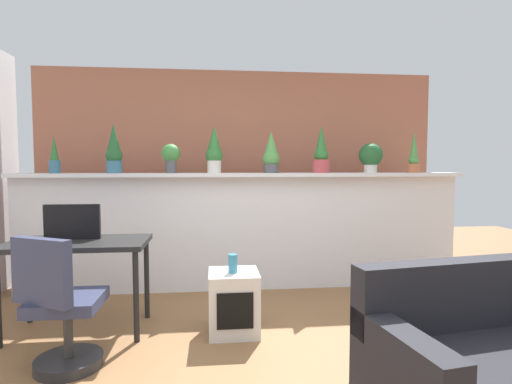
# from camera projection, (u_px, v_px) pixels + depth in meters

# --- Properties ---
(divider_wall) EXTENTS (4.80, 0.16, 1.24)m
(divider_wall) POSITION_uv_depth(u_px,v_px,m) (244.00, 233.00, 4.45)
(divider_wall) COLOR silver
(divider_wall) RESTS_ON ground
(plant_shelf) EXTENTS (4.80, 0.32, 0.04)m
(plant_shelf) POSITION_uv_depth(u_px,v_px,m) (244.00, 175.00, 4.37)
(plant_shelf) COLOR silver
(plant_shelf) RESTS_ON divider_wall
(brick_wall_behind) EXTENTS (4.80, 0.10, 2.50)m
(brick_wall_behind) POSITION_uv_depth(u_px,v_px,m) (240.00, 174.00, 5.00)
(brick_wall_behind) COLOR #AD664C
(brick_wall_behind) RESTS_ON ground
(potted_plant_0) EXTENTS (0.11, 0.11, 0.39)m
(potted_plant_0) POSITION_uv_depth(u_px,v_px,m) (54.00, 157.00, 4.15)
(potted_plant_0) COLOR #386B84
(potted_plant_0) RESTS_ON plant_shelf
(potted_plant_1) EXTENTS (0.17, 0.17, 0.52)m
(potted_plant_1) POSITION_uv_depth(u_px,v_px,m) (114.00, 150.00, 4.20)
(potted_plant_1) COLOR #386B84
(potted_plant_1) RESTS_ON plant_shelf
(potted_plant_2) EXTENTS (0.19, 0.19, 0.31)m
(potted_plant_2) POSITION_uv_depth(u_px,v_px,m) (171.00, 156.00, 4.24)
(potted_plant_2) COLOR #4C4C51
(potted_plant_2) RESTS_ON plant_shelf
(potted_plant_3) EXTENTS (0.18, 0.18, 0.50)m
(potted_plant_3) POSITION_uv_depth(u_px,v_px,m) (214.00, 150.00, 4.34)
(potted_plant_3) COLOR silver
(potted_plant_3) RESTS_ON plant_shelf
(potted_plant_4) EXTENTS (0.18, 0.18, 0.45)m
(potted_plant_4) POSITION_uv_depth(u_px,v_px,m) (271.00, 154.00, 4.36)
(potted_plant_4) COLOR #4C4C51
(potted_plant_4) RESTS_ON plant_shelf
(potted_plant_5) EXTENTS (0.19, 0.19, 0.51)m
(potted_plant_5) POSITION_uv_depth(u_px,v_px,m) (321.00, 154.00, 4.40)
(potted_plant_5) COLOR #B7474C
(potted_plant_5) RESTS_ON plant_shelf
(potted_plant_6) EXTENTS (0.26, 0.26, 0.33)m
(potted_plant_6) POSITION_uv_depth(u_px,v_px,m) (371.00, 156.00, 4.53)
(potted_plant_6) COLOR silver
(potted_plant_6) RESTS_ON plant_shelf
(potted_plant_7) EXTENTS (0.13, 0.13, 0.46)m
(potted_plant_7) POSITION_uv_depth(u_px,v_px,m) (414.00, 156.00, 4.52)
(potted_plant_7) COLOR #C66B42
(potted_plant_7) RESTS_ON plant_shelf
(desk) EXTENTS (1.10, 0.60, 0.75)m
(desk) POSITION_uv_depth(u_px,v_px,m) (78.00, 251.00, 3.27)
(desk) COLOR black
(desk) RESTS_ON ground
(tv_monitor) EXTENTS (0.44, 0.04, 0.29)m
(tv_monitor) POSITION_uv_depth(u_px,v_px,m) (72.00, 222.00, 3.33)
(tv_monitor) COLOR black
(tv_monitor) RESTS_ON desk
(office_chair) EXTENTS (0.52, 0.52, 0.91)m
(office_chair) POSITION_uv_depth(u_px,v_px,m) (61.00, 314.00, 2.65)
(office_chair) COLOR #262628
(office_chair) RESTS_ON ground
(side_cube_shelf) EXTENTS (0.40, 0.41, 0.50)m
(side_cube_shelf) POSITION_uv_depth(u_px,v_px,m) (234.00, 302.00, 3.28)
(side_cube_shelf) COLOR silver
(side_cube_shelf) RESTS_ON ground
(vase_on_shelf) EXTENTS (0.08, 0.08, 0.15)m
(vase_on_shelf) POSITION_uv_depth(u_px,v_px,m) (233.00, 263.00, 3.24)
(vase_on_shelf) COLOR teal
(vase_on_shelf) RESTS_ON side_cube_shelf
(couch) EXTENTS (1.66, 0.99, 0.80)m
(couch) POSITION_uv_depth(u_px,v_px,m) (508.00, 363.00, 2.21)
(couch) COLOR black
(couch) RESTS_ON ground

